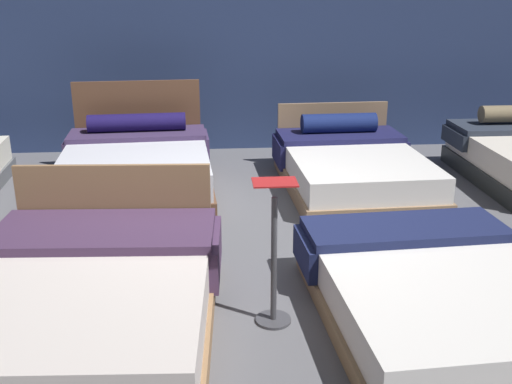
# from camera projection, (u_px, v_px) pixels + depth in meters

# --- Properties ---
(ground_plane) EXTENTS (18.00, 18.00, 0.02)m
(ground_plane) POSITION_uv_depth(u_px,v_px,m) (257.00, 243.00, 5.29)
(ground_plane) COLOR #5B5B60
(showroom_back_wall) EXTENTS (18.00, 0.06, 3.50)m
(showroom_back_wall) POSITION_uv_depth(u_px,v_px,m) (237.00, 17.00, 7.75)
(showroom_back_wall) COLOR navy
(showroom_back_wall) RESTS_ON ground_plane
(bed_1) EXTENTS (1.73, 2.17, 0.85)m
(bed_1) POSITION_uv_depth(u_px,v_px,m) (89.00, 299.00, 3.86)
(bed_1) COLOR #916C48
(bed_1) RESTS_ON ground_plane
(bed_2) EXTENTS (1.67, 2.07, 0.44)m
(bed_2) POSITION_uv_depth(u_px,v_px,m) (437.00, 294.00, 4.01)
(bed_2) COLOR #8D7150
(bed_2) RESTS_ON ground_plane
(bed_5) EXTENTS (1.72, 2.08, 1.07)m
(bed_5) POSITION_uv_depth(u_px,v_px,m) (136.00, 168.00, 6.50)
(bed_5) COLOR brown
(bed_5) RESTS_ON ground_plane
(bed_6) EXTENTS (1.57, 2.14, 0.77)m
(bed_6) POSITION_uv_depth(u_px,v_px,m) (351.00, 167.00, 6.66)
(bed_6) COLOR #8D6E50
(bed_6) RESTS_ON ground_plane
(price_sign) EXTENTS (0.28, 0.24, 0.99)m
(price_sign) POSITION_uv_depth(u_px,v_px,m) (274.00, 270.00, 3.93)
(price_sign) COLOR #3F3F44
(price_sign) RESTS_ON ground_plane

